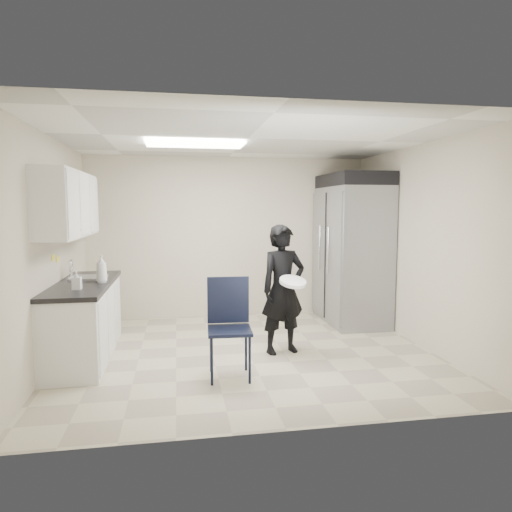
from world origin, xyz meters
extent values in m
plane|color=#BDB394|center=(0.00, 0.00, 0.00)|extent=(4.50, 4.50, 0.00)
plane|color=white|center=(0.00, 0.00, 2.60)|extent=(4.50, 4.50, 0.00)
plane|color=beige|center=(0.00, 2.00, 1.30)|extent=(4.50, 0.00, 4.50)
plane|color=beige|center=(-2.25, 0.00, 1.30)|extent=(0.00, 4.00, 4.00)
plane|color=beige|center=(2.25, 0.00, 1.30)|extent=(0.00, 4.00, 4.00)
cube|color=white|center=(-0.60, 0.40, 2.57)|extent=(1.20, 0.60, 0.02)
cube|color=silver|center=(-1.95, 0.20, 0.43)|extent=(0.60, 1.90, 0.86)
cube|color=black|center=(-1.95, 0.20, 0.89)|extent=(0.64, 1.95, 0.05)
cube|color=gray|center=(-1.93, 0.45, 0.87)|extent=(0.42, 0.40, 0.14)
cylinder|color=silver|center=(-2.13, 0.45, 1.02)|extent=(0.02, 0.02, 0.24)
cube|color=silver|center=(-2.08, 0.20, 1.83)|extent=(0.35, 1.80, 0.75)
cube|color=black|center=(-2.14, 1.35, 1.62)|extent=(0.22, 0.30, 0.35)
cube|color=yellow|center=(-2.24, 0.10, 1.22)|extent=(0.00, 0.12, 0.07)
cube|color=yellow|center=(-2.24, 0.30, 1.18)|extent=(0.00, 0.12, 0.07)
cube|color=gray|center=(1.83, 1.27, 1.05)|extent=(0.80, 1.35, 2.10)
cube|color=black|center=(1.83, 1.27, 2.20)|extent=(0.80, 1.35, 0.20)
cube|color=black|center=(-0.32, -0.76, 0.51)|extent=(0.47, 0.47, 1.02)
imported|color=black|center=(0.43, -0.02, 0.79)|extent=(0.66, 0.52, 1.58)
cylinder|color=white|center=(0.49, -0.27, 0.92)|extent=(0.38, 0.38, 0.04)
imported|color=silver|center=(-1.72, 0.14, 1.07)|extent=(0.17, 0.17, 0.33)
imported|color=#ACAAB6|center=(-1.92, -0.29, 1.01)|extent=(0.09, 0.09, 0.20)
camera|label=1|loc=(-0.85, -5.40, 1.79)|focal=32.00mm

